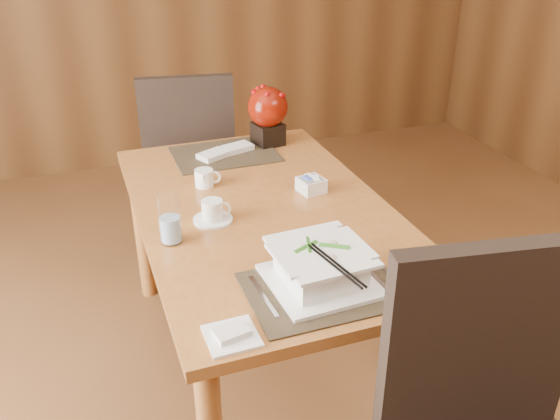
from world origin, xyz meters
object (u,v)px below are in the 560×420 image
object	(u,v)px
creamer_jug	(204,178)
bread_plate	(232,336)
coffee_cup	(213,212)
sugar_caddy	(311,185)
water_glass	(170,219)
dining_table	(264,231)
berry_decor	(268,112)
far_chair	(189,155)
soup_setting	(320,267)

from	to	relation	value
creamer_jug	bread_plate	size ratio (longest dim) A/B	0.71
coffee_cup	bread_plate	world-z (taller)	coffee_cup
creamer_jug	sugar_caddy	world-z (taller)	creamer_jug
coffee_cup	sugar_caddy	distance (m)	0.43
water_glass	sugar_caddy	distance (m)	0.62
dining_table	water_glass	bearing A→B (deg)	-160.91
coffee_cup	berry_decor	size ratio (longest dim) A/B	0.52
sugar_caddy	coffee_cup	bearing A→B (deg)	-166.37
coffee_cup	bread_plate	distance (m)	0.64
coffee_cup	sugar_caddy	world-z (taller)	coffee_cup
water_glass	creamer_jug	size ratio (longest dim) A/B	1.81
creamer_jug	sugar_caddy	xyz separation A→B (m)	(0.38, -0.19, -0.01)
dining_table	creamer_jug	bearing A→B (deg)	121.62
bread_plate	far_chair	world-z (taller)	far_chair
water_glass	bread_plate	size ratio (longest dim) A/B	1.29
coffee_cup	berry_decor	world-z (taller)	berry_decor
soup_setting	berry_decor	size ratio (longest dim) A/B	1.15
berry_decor	bread_plate	xyz separation A→B (m)	(-0.53, -1.27, -0.15)
water_glass	far_chair	world-z (taller)	far_chair
coffee_cup	soup_setting	bearing A→B (deg)	-67.67
sugar_caddy	bread_plate	xyz separation A→B (m)	(-0.53, -0.74, -0.02)
coffee_cup	water_glass	size ratio (longest dim) A/B	0.81
sugar_caddy	berry_decor	bearing A→B (deg)	89.37
soup_setting	sugar_caddy	distance (m)	0.63
coffee_cup	far_chair	world-z (taller)	far_chair
sugar_caddy	creamer_jug	bearing A→B (deg)	153.16
berry_decor	water_glass	bearing A→B (deg)	-128.66
water_glass	far_chair	size ratio (longest dim) A/B	0.17
coffee_cup	berry_decor	distance (m)	0.78
water_glass	sugar_caddy	bearing A→B (deg)	18.73
soup_setting	coffee_cup	distance (m)	0.53
water_glass	berry_decor	bearing A→B (deg)	51.34
soup_setting	sugar_caddy	xyz separation A→B (m)	(0.22, 0.59, -0.03)
berry_decor	creamer_jug	bearing A→B (deg)	-137.96
creamer_jug	far_chair	bearing A→B (deg)	101.33
creamer_jug	bread_plate	bearing A→B (deg)	-81.10
soup_setting	berry_decor	xyz separation A→B (m)	(0.22, 1.13, 0.09)
sugar_caddy	far_chair	xyz separation A→B (m)	(-0.29, 0.95, -0.20)
dining_table	berry_decor	distance (m)	0.70
bread_plate	soup_setting	bearing A→B (deg)	24.96
creamer_jug	far_chair	distance (m)	0.79
dining_table	soup_setting	xyz separation A→B (m)	(-0.00, -0.52, 0.16)
coffee_cup	creamer_jug	bearing A→B (deg)	82.30
creamer_jug	berry_decor	bearing A→B (deg)	60.08
dining_table	soup_setting	world-z (taller)	soup_setting
dining_table	water_glass	world-z (taller)	water_glass
soup_setting	bread_plate	size ratio (longest dim) A/B	2.32
far_chair	dining_table	bearing A→B (deg)	104.13
soup_setting	berry_decor	bearing A→B (deg)	75.85
dining_table	coffee_cup	xyz separation A→B (m)	(-0.20, -0.03, 0.13)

